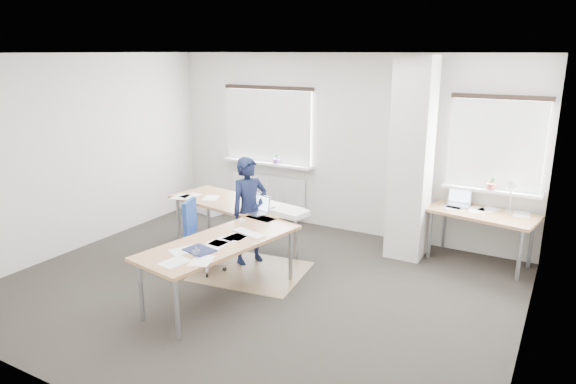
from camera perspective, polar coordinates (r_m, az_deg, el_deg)
The scene contains 8 objects.
ground at distance 6.48m, azimuth -3.64°, elevation -10.48°, with size 6.00×6.00×0.00m, color black.
room_shell at distance 6.21m, azimuth -0.20°, elevation 5.43°, with size 6.04×5.04×2.82m.
floor_mat at distance 6.90m, azimuth -4.08°, elevation -8.78°, with size 1.38×1.17×0.01m, color olive.
white_crate at distance 9.33m, azimuth -8.63°, elevation -1.52°, with size 0.44×0.31×0.26m, color white.
desk_main at distance 6.65m, azimuth -6.29°, elevation -3.37°, with size 2.40×2.98×0.96m.
desk_side at distance 7.40m, azimuth 20.72°, elevation -2.41°, with size 1.50×0.93×1.22m.
task_chair at distance 6.92m, azimuth -9.32°, elevation -6.50°, with size 0.55×0.53×0.96m.
person at distance 6.95m, azimuth -4.31°, elevation -2.10°, with size 0.54×0.35×1.47m, color black.
Camera 1 is at (3.21, -4.86, 2.83)m, focal length 32.00 mm.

